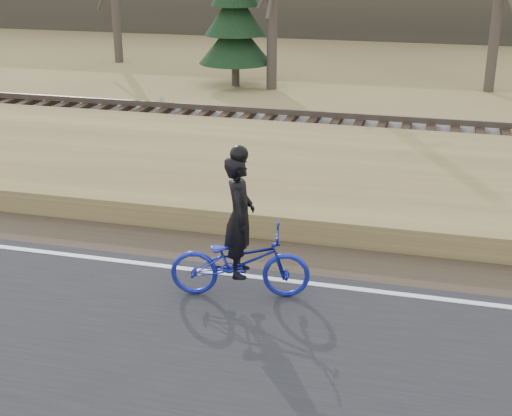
# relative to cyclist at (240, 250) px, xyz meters

# --- Properties ---
(ground) EXTENTS (120.00, 120.00, 0.00)m
(ground) POSITION_rel_cyclist_xyz_m (-0.59, 0.41, -0.78)
(ground) COLOR #96884C
(ground) RESTS_ON ground
(road) EXTENTS (120.00, 6.00, 0.06)m
(road) POSITION_rel_cyclist_xyz_m (-0.59, -2.09, -0.75)
(road) COLOR black
(road) RESTS_ON ground
(edge_line) EXTENTS (120.00, 0.12, 0.01)m
(edge_line) POSITION_rel_cyclist_xyz_m (-0.59, 0.61, -0.72)
(edge_line) COLOR silver
(edge_line) RESTS_ON road
(shoulder) EXTENTS (120.00, 1.60, 0.04)m
(shoulder) POSITION_rel_cyclist_xyz_m (-0.59, 1.61, -0.76)
(shoulder) COLOR #473A2B
(shoulder) RESTS_ON ground
(embankment) EXTENTS (120.00, 5.00, 0.44)m
(embankment) POSITION_rel_cyclist_xyz_m (-0.59, 4.61, -0.56)
(embankment) COLOR #96884C
(embankment) RESTS_ON ground
(ballast) EXTENTS (120.00, 3.00, 0.45)m
(ballast) POSITION_rel_cyclist_xyz_m (-0.59, 8.41, -0.56)
(ballast) COLOR slate
(ballast) RESTS_ON ground
(railroad) EXTENTS (120.00, 2.40, 0.29)m
(railroad) POSITION_rel_cyclist_xyz_m (-0.59, 8.41, -0.25)
(railroad) COLOR black
(railroad) RESTS_ON ballast
(cyclist) EXTENTS (2.14, 1.11, 2.30)m
(cyclist) POSITION_rel_cyclist_xyz_m (0.00, 0.00, 0.00)
(cyclist) COLOR #16209B
(cyclist) RESTS_ON road
(conifer) EXTENTS (2.60, 2.60, 5.33)m
(conifer) POSITION_rel_cyclist_xyz_m (-4.65, 15.53, 1.74)
(conifer) COLOR #463D33
(conifer) RESTS_ON ground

